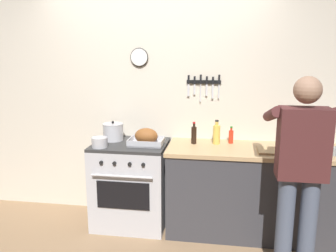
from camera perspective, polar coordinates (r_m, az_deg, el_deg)
The scene contains 12 objects.
wall_back at distance 3.85m, azimuth -1.82°, elevation 4.19°, with size 6.00×0.13×2.60m.
counter_block at distance 3.69m, azimuth 16.29°, elevation -10.26°, with size 2.03×0.65×0.90m.
stove at distance 3.77m, azimuth -6.09°, elevation -9.43°, with size 0.76×0.67×0.90m.
person_cook at distance 2.95m, azimuth 21.00°, elevation -6.12°, with size 0.51×0.63×1.66m.
roasting_pan at distance 3.54m, azimuth -3.60°, elevation -1.89°, with size 0.35×0.26×0.17m.
stock_pot at distance 3.75m, azimuth -9.03°, elevation -0.96°, with size 0.22×0.22×0.21m.
saucepan at distance 3.52m, azimuth -11.21°, elevation -2.65°, with size 0.16×0.16×0.10m.
cutting_board at distance 3.45m, azimuth 17.54°, elevation -3.96°, with size 0.36×0.24×0.02m, color tan.
bottle_soy_sauce at distance 3.58m, azimuth 4.29°, elevation -1.43°, with size 0.05×0.05×0.23m.
bottle_wine_red at distance 3.67m, azimuth 20.03°, elevation -1.21°, with size 0.07×0.07×0.31m.
bottle_hot_sauce at distance 3.65m, azimuth 10.35°, elevation -1.69°, with size 0.05×0.05×0.18m.
bottle_cooking_oil at distance 3.59m, azimuth 8.00°, elevation -1.31°, with size 0.07×0.07×0.25m.
Camera 1 is at (0.70, -2.39, 1.84)m, focal length 36.98 mm.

